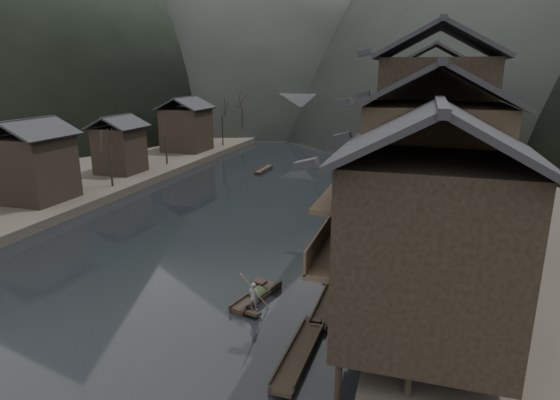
% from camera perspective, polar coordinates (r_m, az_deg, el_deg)
% --- Properties ---
extents(water, '(300.00, 300.00, 0.00)m').
position_cam_1_polar(water, '(34.56, -13.72, -8.50)').
color(water, black).
rests_on(water, ground).
extents(left_bank, '(40.00, 200.00, 1.20)m').
position_cam_1_polar(left_bank, '(85.59, -20.46, 5.72)').
color(left_bank, '#2D2823').
rests_on(left_bank, ground).
extents(stilt_houses, '(9.00, 67.60, 16.99)m').
position_cam_1_polar(stilt_houses, '(46.58, 17.92, 9.11)').
color(stilt_houses, black).
rests_on(stilt_houses, ground).
extents(left_houses, '(8.10, 53.20, 8.73)m').
position_cam_1_polar(left_houses, '(60.52, -21.24, 6.77)').
color(left_houses, black).
rests_on(left_houses, left_bank).
extents(bare_trees, '(3.95, 75.08, 7.91)m').
position_cam_1_polar(bare_trees, '(66.75, -13.54, 8.76)').
color(bare_trees, black).
rests_on(bare_trees, left_bank).
extents(moored_sampans, '(2.77, 62.16, 0.47)m').
position_cam_1_polar(moored_sampans, '(50.12, 10.65, -0.47)').
color(moored_sampans, black).
rests_on(moored_sampans, water).
extents(midriver_boats, '(14.32, 42.19, 0.44)m').
position_cam_1_polar(midriver_boats, '(82.72, 5.68, 6.03)').
color(midriver_boats, black).
rests_on(midriver_boats, water).
extents(stone_bridge, '(40.00, 6.00, 9.00)m').
position_cam_1_polar(stone_bridge, '(100.66, 7.60, 10.49)').
color(stone_bridge, '#4C4C4F').
rests_on(stone_bridge, ground).
extents(hero_sampan, '(2.04, 4.83, 0.43)m').
position_cam_1_polar(hero_sampan, '(29.80, -2.86, -11.68)').
color(hero_sampan, black).
rests_on(hero_sampan, water).
extents(cargo_heap, '(1.05, 1.38, 0.63)m').
position_cam_1_polar(cargo_heap, '(29.75, -2.83, -10.55)').
color(cargo_heap, black).
rests_on(cargo_heap, hero_sampan).
extents(boatman, '(0.69, 0.50, 1.76)m').
position_cam_1_polar(boatman, '(27.82, -3.23, -11.22)').
color(boatman, '#5C5B5E').
rests_on(boatman, hero_sampan).
extents(bamboo_pole, '(1.11, 2.34, 3.37)m').
position_cam_1_polar(bamboo_pole, '(26.69, -2.91, -6.36)').
color(bamboo_pole, '#8C7A51').
rests_on(bamboo_pole, boatman).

